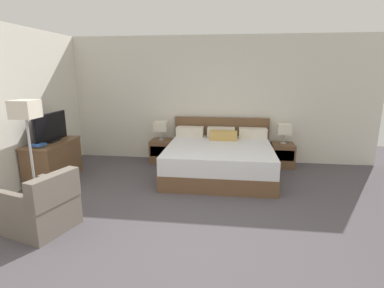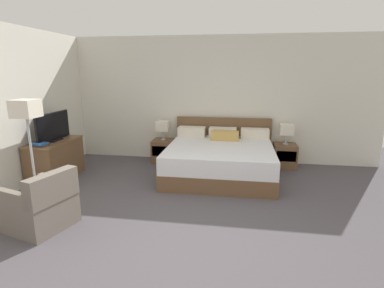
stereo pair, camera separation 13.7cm
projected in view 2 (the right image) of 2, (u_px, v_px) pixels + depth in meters
ground_plane at (175, 253)px, 3.28m from camera, size 10.87×10.87×0.00m
wall_back at (209, 100)px, 6.47m from camera, size 7.12×0.06×2.68m
wall_left at (14, 109)px, 4.87m from camera, size 0.06×5.42×2.68m
bed at (220, 159)px, 5.70m from camera, size 2.03×1.97×0.97m
nightstand_left at (163, 151)px, 6.57m from camera, size 0.45×0.46×0.49m
nightstand_right at (285, 156)px, 6.18m from camera, size 0.45×0.46×0.49m
table_lamp_left at (163, 126)px, 6.44m from camera, size 0.27×0.27×0.41m
table_lamp_right at (287, 130)px, 6.05m from camera, size 0.27×0.27×0.41m
dresser at (56, 159)px, 5.51m from camera, size 0.54×1.12×0.71m
tv at (53, 127)px, 5.39m from camera, size 0.18×0.95×0.51m
book_red_cover at (40, 145)px, 5.04m from camera, size 0.26×0.21×0.03m
book_blue_cover at (40, 144)px, 5.03m from camera, size 0.25×0.23×0.03m
armchair_by_window at (42, 206)px, 3.77m from camera, size 0.85×0.85×0.76m
floor_lamp at (27, 120)px, 4.05m from camera, size 0.30×0.30×1.57m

